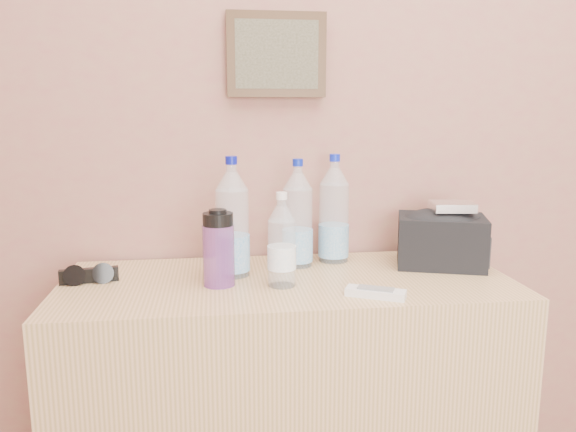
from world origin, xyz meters
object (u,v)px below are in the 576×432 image
Objects in this scene: pet_large_b at (298,219)px; toiletry_bag at (441,238)px; dresser at (287,407)px; ac_remote at (376,293)px; nalgene_bottle at (219,248)px; sunglasses at (89,275)px; pet_small at (282,245)px; pet_large_c at (334,214)px; pet_large_a at (232,224)px; foil_packet at (452,206)px.

pet_large_b is 1.28× the size of toiletry_bag.
dresser is 8.31× the size of ac_remote.
nalgene_bottle is 0.67m from toiletry_bag.
nalgene_bottle is at bearing -152.99° from toiletry_bag.
dresser is at bearing -13.18° from sunglasses.
pet_large_c is at bearing 50.36° from pet_small.
pet_large_c is (0.31, 0.11, -0.00)m from pet_large_a.
pet_large_c is 0.33m from toiletry_bag.
sunglasses is at bearing -169.28° from pet_large_c.
pet_large_b is 0.43m from toiletry_bag.
toiletry_bag is 0.10m from foil_packet.
dresser is 3.75× the size of pet_large_c.
pet_large_b is 0.20m from pet_small.
pet_small is at bearing -111.74° from dresser.
sunglasses is at bearing 168.93° from nalgene_bottle.
pet_small is at bearing -129.64° from pet_large_c.
toiletry_bag is (1.01, 0.04, 0.07)m from sunglasses.
pet_small is 1.69× the size of ac_remote.
pet_large_a reaches higher than sunglasses.
pet_large_c is 1.32× the size of toiletry_bag.
sunglasses is at bearing 169.61° from pet_small.
pet_large_b is at bearing 70.07° from dresser.
pet_large_a is 2.26× the size of ac_remote.
sunglasses is 1.29× the size of foil_packet.
pet_large_b is 1.28× the size of pet_small.
pet_small is at bearing -167.54° from foil_packet.
pet_large_a is 0.44m from ac_remote.
sunglasses is (-0.52, 0.09, -0.09)m from pet_small.
pet_large_a reaches higher than pet_small.
pet_large_c is at bearing 122.14° from ac_remote.
pet_large_b is 0.45m from foil_packet.
pet_large_c is at bearing 29.66° from nalgene_bottle.
pet_large_c is 0.35m from foil_packet.
pet_small is 0.17m from nalgene_bottle.
pet_large_b is 2.15× the size of ac_remote.
dresser is 4.94× the size of toiletry_bag.
pet_small is 0.27m from ac_remote.
toiletry_bag is (0.50, 0.13, -0.03)m from pet_small.
nalgene_bottle is at bearing -170.66° from dresser.
nalgene_bottle is 1.73× the size of foil_packet.
pet_large_b reaches higher than toiletry_bag.
nalgene_bottle is (-0.17, 0.03, -0.01)m from pet_small.
sunglasses is (-0.39, -0.02, -0.13)m from pet_large_a.
ac_remote is at bearing -34.06° from pet_large_a.
dresser is 0.58m from pet_large_c.
ac_remote is (0.15, -0.31, -0.13)m from pet_large_b.
sunglasses is 0.61× the size of toiletry_bag.
ac_remote is (0.35, -0.24, -0.14)m from pet_large_a.
ac_remote is at bearing -28.67° from pet_small.
ac_remote is at bearing -25.52° from sunglasses.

